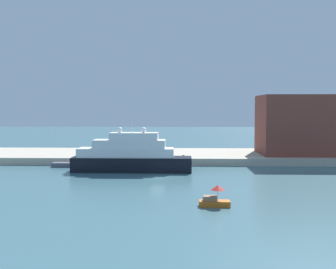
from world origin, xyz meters
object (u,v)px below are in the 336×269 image
at_px(parked_car, 121,151).
at_px(mooring_bollard, 183,156).
at_px(harbor_building, 301,125).
at_px(work_barge, 64,165).
at_px(small_motorboat, 215,198).
at_px(person_figure, 140,152).
at_px(large_yacht, 130,156).

relative_size(parked_car, mooring_bollard, 6.94).
bearing_deg(mooring_bollard, harbor_building, 16.94).
distance_m(work_barge, parked_car, 15.83).
bearing_deg(work_barge, small_motorboat, -48.94).
xyz_separation_m(small_motorboat, mooring_bollard, (-3.93, 38.31, 0.90)).
distance_m(work_barge, person_figure, 17.75).
height_order(harbor_building, mooring_bollard, harbor_building).
xyz_separation_m(harbor_building, person_figure, (-38.75, -4.90, -6.36)).
bearing_deg(work_barge, harbor_building, 12.80).
height_order(small_motorboat, person_figure, person_figure).
relative_size(large_yacht, harbor_building, 1.23).
xyz_separation_m(person_figure, mooring_bollard, (10.23, -3.78, -0.49)).
height_order(small_motorboat, mooring_bollard, small_motorboat).
xyz_separation_m(large_yacht, harbor_building, (39.31, 18.15, 5.64)).
bearing_deg(parked_car, small_motorboat, -67.27).
xyz_separation_m(work_barge, mooring_bollard, (26.19, 3.74, 1.46)).
bearing_deg(harbor_building, mooring_bollard, -163.06).
xyz_separation_m(large_yacht, work_barge, (-15.39, 5.72, -2.67)).
bearing_deg(person_figure, small_motorboat, -71.41).
relative_size(small_motorboat, mooring_bollard, 6.46).
bearing_deg(parked_car, person_figure, -37.11).
distance_m(large_yacht, work_barge, 16.64).
bearing_deg(large_yacht, mooring_bollard, 41.24).
bearing_deg(person_figure, mooring_bollard, -20.30).
relative_size(small_motorboat, parked_car, 0.93).
xyz_separation_m(large_yacht, person_figure, (0.56, 13.25, -0.72)).
bearing_deg(mooring_bollard, small_motorboat, -84.14).
height_order(work_barge, parked_car, parked_car).
bearing_deg(mooring_bollard, parked_car, 153.52).
xyz_separation_m(small_motorboat, parked_car, (-19.25, 45.94, 1.22)).
distance_m(person_figure, mooring_bollard, 10.92).
height_order(work_barge, person_figure, person_figure).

